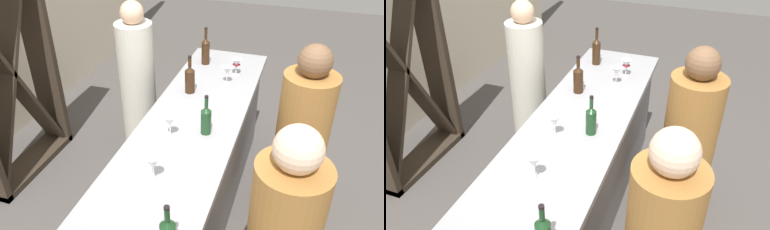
# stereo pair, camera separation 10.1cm
# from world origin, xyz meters

# --- Properties ---
(ground_plane) EXTENTS (12.00, 12.00, 0.00)m
(ground_plane) POSITION_xyz_m (0.00, 0.00, 0.00)
(ground_plane) COLOR #4C4744
(bar_counter) EXTENTS (2.52, 0.67, 0.92)m
(bar_counter) POSITION_xyz_m (0.00, 0.00, 0.46)
(bar_counter) COLOR slate
(bar_counter) RESTS_ON ground
(wine_rack) EXTENTS (0.98, 0.28, 1.95)m
(wine_rack) POSITION_xyz_m (0.14, 1.65, 0.98)
(wine_rack) COLOR #33281E
(wine_rack) RESTS_ON ground
(wine_bottle_second_left_olive_green) EXTENTS (0.07, 0.07, 0.28)m
(wine_bottle_second_left_olive_green) POSITION_xyz_m (-0.10, -0.13, 1.03)
(wine_bottle_second_left_olive_green) COLOR #193D1E
(wine_bottle_second_left_olive_green) RESTS_ON bar_counter
(wine_bottle_center_amber_brown) EXTENTS (0.08, 0.08, 0.30)m
(wine_bottle_center_amber_brown) POSITION_xyz_m (0.39, 0.14, 1.03)
(wine_bottle_center_amber_brown) COLOR #331E0F
(wine_bottle_center_amber_brown) RESTS_ON bar_counter
(wine_bottle_second_right_amber_brown) EXTENTS (0.07, 0.07, 0.33)m
(wine_bottle_second_right_amber_brown) POSITION_xyz_m (0.94, 0.17, 1.05)
(wine_bottle_second_right_amber_brown) COLOR #331E0F
(wine_bottle_second_right_amber_brown) RESTS_ON bar_counter
(wine_glass_near_left) EXTENTS (0.08, 0.08, 0.15)m
(wine_glass_near_left) POSITION_xyz_m (0.79, -0.14, 1.02)
(wine_glass_near_left) COLOR white
(wine_glass_near_left) RESTS_ON bar_counter
(wine_glass_near_center) EXTENTS (0.08, 0.08, 0.15)m
(wine_glass_near_center) POSITION_xyz_m (0.61, -0.10, 1.03)
(wine_glass_near_center) COLOR white
(wine_glass_near_center) RESTS_ON bar_counter
(wine_glass_near_right) EXTENTS (0.07, 0.07, 0.16)m
(wine_glass_near_right) POSITION_xyz_m (-0.64, 0.02, 1.04)
(wine_glass_near_right) COLOR white
(wine_glass_near_right) RESTS_ON bar_counter
(wine_glass_far_left) EXTENTS (0.07, 0.07, 0.15)m
(wine_glass_far_left) POSITION_xyz_m (-0.22, 0.08, 1.03)
(wine_glass_far_left) COLOR white
(wine_glass_far_left) RESTS_ON bar_counter
(person_left_guest) EXTENTS (0.46, 0.46, 1.46)m
(person_left_guest) POSITION_xyz_m (0.29, -0.74, 0.67)
(person_left_guest) COLOR #9E6B33
(person_left_guest) RESTS_ON ground
(person_right_guest) EXTENTS (0.40, 0.40, 1.54)m
(person_right_guest) POSITION_xyz_m (0.58, 0.68, 0.72)
(person_right_guest) COLOR beige
(person_right_guest) RESTS_ON ground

